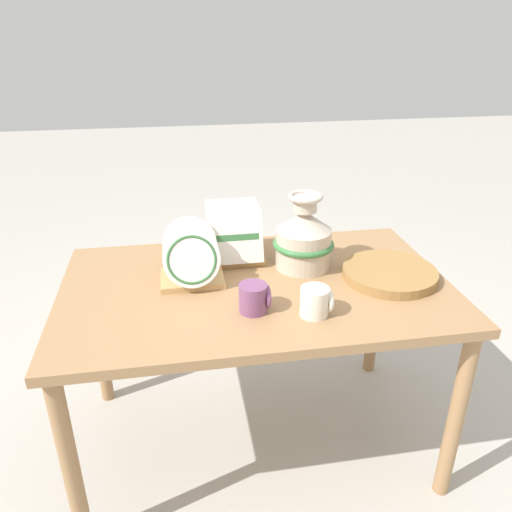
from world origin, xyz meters
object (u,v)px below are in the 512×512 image
wicker_charger_stack (390,273)px  dish_rack_square_plates (234,241)px  ceramic_vase (304,238)px  dish_rack_round_plates (191,263)px  mug_plum_glaze (255,298)px  mug_cream_glaze (316,301)px

wicker_charger_stack → dish_rack_square_plates: bearing=155.0°
ceramic_vase → dish_rack_round_plates: (-0.43, -0.06, -0.04)m
ceramic_vase → wicker_charger_stack: ceramic_vase is taller
mug_plum_glaze → dish_rack_round_plates: bearing=129.9°
wicker_charger_stack → mug_plum_glaze: size_ratio=3.37×
dish_rack_round_plates → mug_cream_glaze: dish_rack_round_plates is taller
ceramic_vase → mug_cream_glaze: bearing=-97.6°
dish_rack_round_plates → mug_plum_glaze: 0.30m
ceramic_vase → wicker_charger_stack: 0.34m
mug_plum_glaze → dish_rack_square_plates: bearing=92.2°
dish_rack_square_plates → mug_cream_glaze: dish_rack_square_plates is taller
ceramic_vase → dish_rack_round_plates: ceramic_vase is taller
dish_rack_round_plates → mug_plum_glaze: (0.19, -0.23, -0.03)m
ceramic_vase → dish_rack_round_plates: 0.43m
dish_rack_round_plates → mug_cream_glaze: bearing=-36.7°
ceramic_vase → dish_rack_square_plates: 0.28m
dish_rack_square_plates → mug_cream_glaze: bearing=-65.7°
dish_rack_square_plates → mug_plum_glaze: 0.40m
ceramic_vase → mug_plum_glaze: bearing=-129.2°
dish_rack_square_plates → mug_cream_glaze: 0.50m
wicker_charger_stack → ceramic_vase: bearing=153.6°
ceramic_vase → mug_cream_glaze: (-0.05, -0.35, -0.07)m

